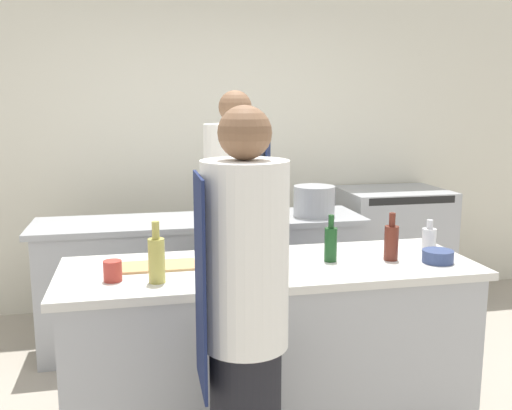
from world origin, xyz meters
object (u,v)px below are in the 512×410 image
object	(u,v)px
bottle_sauce	(279,241)
bowl_mixing_large	(235,257)
oven_range	(392,247)
bowl_prep_small	(438,256)
cup	(113,271)
chef_at_stove	(236,237)
bottle_vinegar	(217,254)
chef_at_prep_near	(244,326)
bottle_water	(157,258)
stockpot	(314,201)
bottle_cooking_oil	(331,243)
bottle_olive_oil	(391,241)
bottle_wine	(429,239)

from	to	relation	value
bottle_sauce	bowl_mixing_large	distance (m)	0.24
oven_range	bottle_sauce	xyz separation A→B (m)	(-1.46, -1.73, 0.55)
bowl_prep_small	cup	xyz separation A→B (m)	(-1.64, 0.03, 0.02)
chef_at_stove	oven_range	bearing A→B (deg)	139.78
bowl_mixing_large	bowl_prep_small	xyz separation A→B (m)	(1.04, -0.19, -0.00)
bottle_vinegar	bowl_mixing_large	bearing A→B (deg)	62.42
chef_at_prep_near	bottle_sauce	distance (m)	0.75
bottle_water	bowl_prep_small	size ratio (longest dim) A/B	1.79
chef_at_stove	bowl_prep_small	bearing A→B (deg)	63.58
bowl_mixing_large	stockpot	bearing A→B (deg)	55.12
oven_range	bottle_vinegar	bearing A→B (deg)	-133.27
bottle_vinegar	bowl_prep_small	bearing A→B (deg)	2.30
stockpot	chef_at_stove	bearing A→B (deg)	-144.34
bottle_vinegar	bottle_water	size ratio (longest dim) A/B	1.08
oven_range	bottle_water	distance (m)	2.88
bottle_sauce	bowl_prep_small	distance (m)	0.83
bottle_cooking_oil	chef_at_prep_near	bearing A→B (deg)	-131.75
chef_at_prep_near	bowl_prep_small	xyz separation A→B (m)	(1.12, 0.52, 0.08)
bottle_olive_oil	bowl_mixing_large	size ratio (longest dim) A/B	1.54
bottle_olive_oil	chef_at_prep_near	bearing A→B (deg)	-145.88
bottle_wine	bottle_water	distance (m)	1.53
bottle_vinegar	bottle_wine	bearing A→B (deg)	11.91
bottle_cooking_oil	bowl_prep_small	distance (m)	0.56
bottle_olive_oil	stockpot	xyz separation A→B (m)	(-0.03, 1.22, 0.01)
bowl_prep_small	stockpot	distance (m)	1.35
bottle_vinegar	bottle_sauce	size ratio (longest dim) A/B	0.99
bottle_vinegar	stockpot	xyz separation A→B (m)	(0.91, 1.37, -0.01)
bottle_cooking_oil	bottle_water	world-z (taller)	bottle_water
bowl_prep_small	bottle_sauce	bearing A→B (deg)	170.18
bottle_olive_oil	bottle_cooking_oil	world-z (taller)	bottle_olive_oil
bottle_wine	cup	xyz separation A→B (m)	(-1.71, -0.18, -0.02)
bowl_prep_small	bottle_wine	bearing A→B (deg)	73.22
bottle_vinegar	bottle_water	bearing A→B (deg)	177.16
bowl_mixing_large	bowl_prep_small	bearing A→B (deg)	-10.24
bottle_sauce	stockpot	size ratio (longest dim) A/B	1.04
chef_at_prep_near	bottle_olive_oil	bearing A→B (deg)	-55.11
oven_range	bottle_wine	distance (m)	1.83
oven_range	bottle_cooking_oil	world-z (taller)	bottle_cooking_oil
chef_at_stove	cup	bearing A→B (deg)	-25.49
bottle_water	stockpot	distance (m)	1.80
bottle_olive_oil	bottle_cooking_oil	xyz separation A→B (m)	(-0.32, 0.04, -0.00)
bottle_sauce	stockpot	bearing A→B (deg)	64.33
oven_range	bottle_water	world-z (taller)	bottle_water
oven_range	stockpot	size ratio (longest dim) A/B	3.34
chef_at_prep_near	cup	xyz separation A→B (m)	(-0.52, 0.55, 0.10)
bottle_cooking_oil	bottle_sauce	size ratio (longest dim) A/B	0.79
bottle_wine	bowl_prep_small	size ratio (longest dim) A/B	1.13
chef_at_stove	bowl_mixing_large	size ratio (longest dim) A/B	11.02
chef_at_stove	bottle_wine	world-z (taller)	chef_at_stove
bottle_cooking_oil	bottle_sauce	world-z (taller)	bottle_sauce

